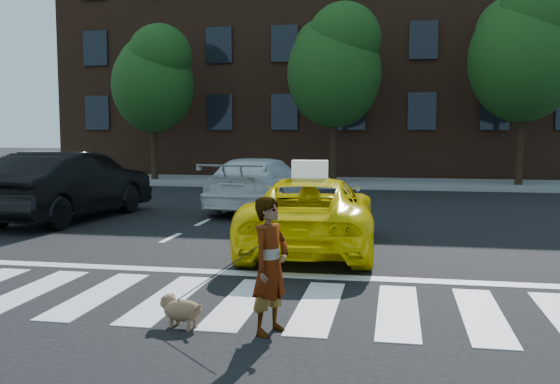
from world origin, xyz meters
name	(u,v)px	position (x,y,z in m)	size (l,w,h in m)	color
ground	(168,299)	(0.00, 0.00, 0.00)	(120.00, 120.00, 0.00)	black
crosswalk	(168,299)	(0.00, 0.00, 0.01)	(13.00, 2.40, 0.01)	silver
stop_line	(204,271)	(0.00, 1.60, 0.01)	(12.00, 0.30, 0.01)	silver
sidewalk_far	(322,182)	(0.00, 17.50, 0.07)	(30.00, 4.00, 0.15)	slate
building	(340,56)	(0.00, 25.00, 6.00)	(26.00, 10.00, 12.00)	#482919
tree_left	(154,75)	(-6.97, 17.00, 4.44)	(3.39, 3.38, 6.50)	black
tree_mid	(335,62)	(0.53, 17.00, 4.85)	(3.69, 3.69, 7.10)	black
tree_right	(525,47)	(7.53, 17.00, 5.26)	(4.00, 4.00, 7.70)	black
taxi	(311,213)	(1.40, 3.81, 0.68)	(2.24, 4.87, 1.35)	yellow
black_sedan	(69,185)	(-5.00, 6.48, 0.85)	(1.80, 5.15, 1.70)	black
white_suv	(260,184)	(-0.77, 9.24, 0.72)	(2.03, 4.98, 1.45)	silver
woman	(270,266)	(1.61, -1.10, 0.76)	(0.55, 0.36, 1.51)	#999999
dog	(180,309)	(0.56, -1.08, 0.21)	(0.60, 0.40, 0.36)	brown
taxi_sign	(310,169)	(1.40, 3.61, 1.51)	(0.65, 0.28, 0.32)	white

